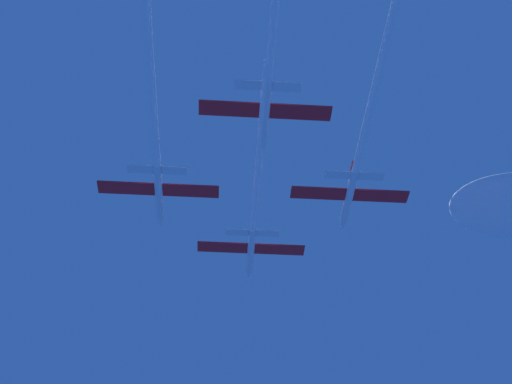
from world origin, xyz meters
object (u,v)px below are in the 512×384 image
at_px(jet_left_wing, 155,131).
at_px(jet_slot, 272,39).
at_px(jet_right_wing, 365,131).
at_px(jet_lead, 255,205).

relative_size(jet_left_wing, jet_slot, 1.01).
relative_size(jet_right_wing, jet_slot, 1.07).
bearing_deg(jet_lead, jet_right_wing, -49.38).
xyz_separation_m(jet_lead, jet_slot, (0.32, -34.51, 0.06)).
relative_size(jet_lead, jet_slot, 0.98).
relative_size(jet_left_wing, jet_right_wing, 0.94).
height_order(jet_lead, jet_slot, jet_slot).
xyz_separation_m(jet_lead, jet_left_wing, (-16.93, -17.83, -1.66)).
bearing_deg(jet_right_wing, jet_left_wing, 177.73).
bearing_deg(jet_lead, jet_left_wing, -133.52).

